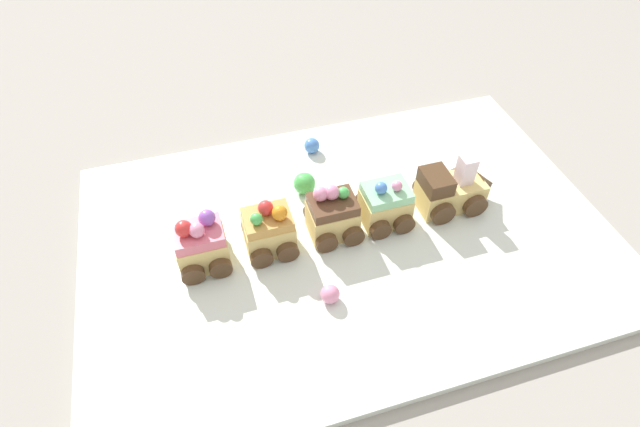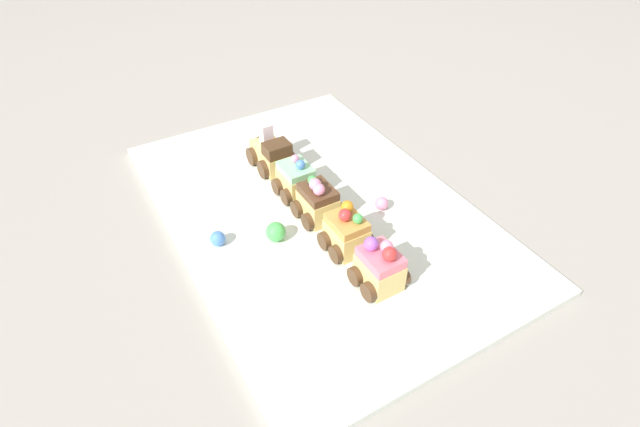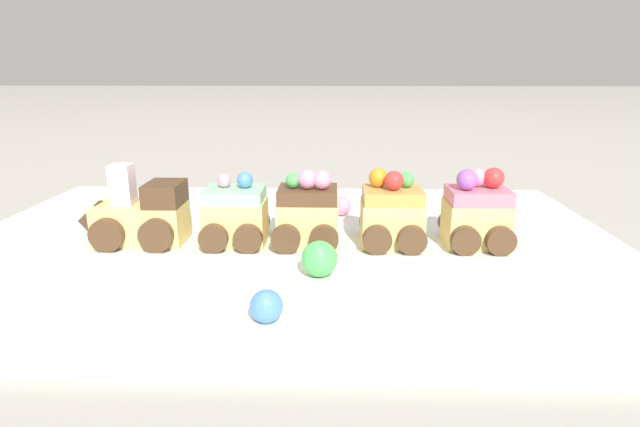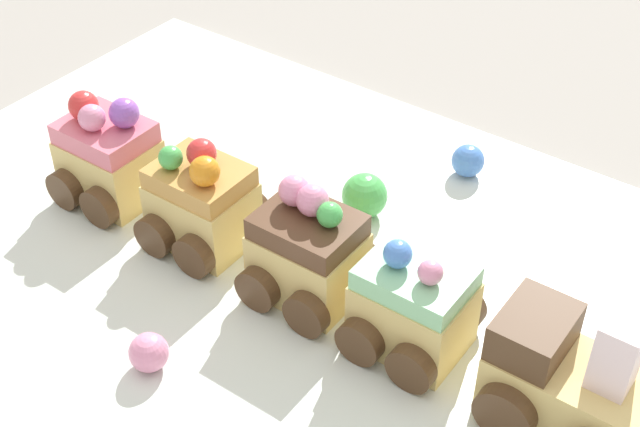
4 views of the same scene
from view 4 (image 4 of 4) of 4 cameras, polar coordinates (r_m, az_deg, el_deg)
The scene contains 10 objects.
ground_plane at distance 0.55m, azimuth 0.34°, elevation -7.25°, with size 10.00×10.00×0.00m, color gray.
display_board at distance 0.55m, azimuth 0.34°, elevation -6.82°, with size 0.69×0.47×0.01m, color silver.
cake_train_locomotive at distance 0.49m, azimuth 16.60°, elevation -10.96°, with size 0.11×0.07×0.08m.
cake_car_mint at distance 0.51m, azimuth 5.98°, elevation -6.06°, with size 0.06×0.07×0.07m.
cake_car_chocolate at distance 0.54m, azimuth -0.76°, elevation -2.60°, with size 0.06×0.07×0.08m.
cake_car_caramel at distance 0.58m, azimuth -7.54°, elevation 0.58°, with size 0.06×0.07×0.08m.
cake_car_strawberry at distance 0.63m, azimuth -13.32°, elevation 3.48°, with size 0.06×0.07×0.08m.
gumball_pink at distance 0.52m, azimuth -10.90°, elevation -8.72°, with size 0.02×0.02×0.02m, color pink.
gumball_blue at distance 0.65m, azimuth 9.22°, elevation 3.45°, with size 0.02×0.02×0.02m, color #4C84E0.
gumball_green at distance 0.61m, azimuth 2.88°, elevation 1.15°, with size 0.03×0.03×0.03m, color #4CBC56.
Camera 4 is at (0.22, -0.31, 0.40)m, focal length 50.00 mm.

